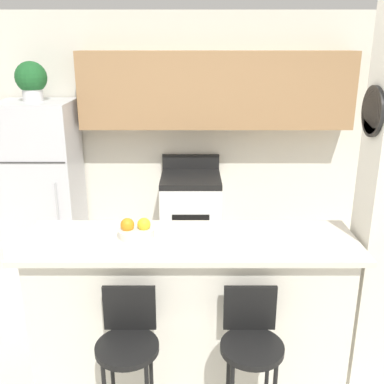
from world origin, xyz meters
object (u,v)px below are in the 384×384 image
potted_plant_on_fridge (33,80)px  fruit_bowl (137,230)px  stove_range (193,216)px  refrigerator (44,183)px  bar_stool_right (253,346)px  bar_stool_left (130,346)px

potted_plant_on_fridge → fruit_bowl: size_ratio=1.64×
stove_range → refrigerator: bearing=-179.3°
refrigerator → bar_stool_right: refrigerator is taller
stove_range → bar_stool_left: size_ratio=1.15×
refrigerator → bar_stool_left: refrigerator is taller
stove_range → potted_plant_on_fridge: potted_plant_on_fridge is taller
fruit_bowl → bar_stool_right: bearing=-36.8°
bar_stool_left → bar_stool_right: bearing=0.0°
bar_stool_left → potted_plant_on_fridge: bearing=117.1°
bar_stool_left → bar_stool_right: 0.69m
refrigerator → bar_stool_left: 2.66m
stove_range → potted_plant_on_fridge: size_ratio=2.80×
bar_stool_right → potted_plant_on_fridge: potted_plant_on_fridge is taller
stove_range → bar_stool_right: size_ratio=1.15×
bar_stool_left → potted_plant_on_fridge: potted_plant_on_fridge is taller
bar_stool_right → bar_stool_left: bearing=180.0°
bar_stool_left → stove_range: bearing=81.6°
stove_range → bar_stool_left: 2.41m
stove_range → bar_stool_right: bearing=-81.8°
stove_range → potted_plant_on_fridge: (-1.56, -0.02, 1.43)m
stove_range → bar_stool_right: (0.34, -2.38, 0.15)m
potted_plant_on_fridge → bar_stool_left: bearing=-62.9°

